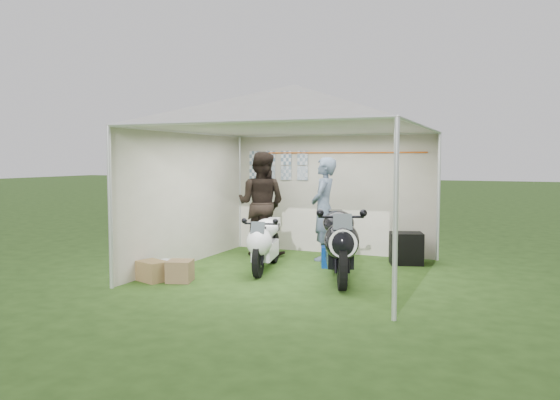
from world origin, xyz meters
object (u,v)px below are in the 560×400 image
at_px(crate_1, 180,271).
at_px(crate_2, 170,272).
at_px(motorcycle_black, 339,241).
at_px(crate_0, 168,270).
at_px(paddock_stand, 335,257).
at_px(motorcycle_white, 265,241).
at_px(crate_3, 152,271).
at_px(person_dark_jacket, 261,204).
at_px(canopy_tent, 295,112).
at_px(equipment_box, 406,248).
at_px(person_blue_jacket, 324,209).

relative_size(crate_1, crate_2, 1.20).
distance_m(motorcycle_black, crate_0, 2.65).
height_order(motorcycle_black, crate_0, motorcycle_black).
bearing_deg(crate_1, paddock_stand, 47.08).
height_order(motorcycle_white, crate_2, motorcycle_white).
relative_size(crate_2, crate_3, 0.66).
relative_size(person_dark_jacket, crate_1, 5.51).
bearing_deg(paddock_stand, canopy_tent, -126.42).
relative_size(motorcycle_black, crate_1, 5.86).
xyz_separation_m(paddock_stand, crate_3, (-2.23, -2.07, -0.02)).
height_order(canopy_tent, equipment_box, canopy_tent).
relative_size(person_blue_jacket, crate_1, 5.21).
bearing_deg(crate_1, motorcycle_white, 54.75).
distance_m(crate_1, crate_2, 0.22).
bearing_deg(person_dark_jacket, person_blue_jacket, 178.86).
distance_m(canopy_tent, person_dark_jacket, 2.30).
relative_size(motorcycle_white, paddock_stand, 3.77).
xyz_separation_m(motorcycle_black, crate_3, (-2.58, -1.14, -0.45)).
bearing_deg(person_dark_jacket, motorcycle_black, 141.06).
xyz_separation_m(crate_2, crate_3, (-0.20, -0.18, 0.04)).
bearing_deg(canopy_tent, crate_2, -141.21).
xyz_separation_m(motorcycle_white, crate_0, (-1.12, -1.13, -0.35)).
height_order(motorcycle_white, crate_0, motorcycle_white).
height_order(crate_0, crate_2, crate_0).
xyz_separation_m(canopy_tent, crate_3, (-1.75, -1.43, -2.42)).
bearing_deg(motorcycle_white, person_blue_jacket, 53.47).
relative_size(canopy_tent, equipment_box, 10.26).
relative_size(motorcycle_white, crate_0, 4.22).
bearing_deg(person_blue_jacket, canopy_tent, -6.67).
bearing_deg(equipment_box, motorcycle_white, -143.66).
distance_m(paddock_stand, crate_1, 2.67).
distance_m(person_blue_jacket, crate_2, 3.06).
height_order(canopy_tent, person_blue_jacket, canopy_tent).
distance_m(motorcycle_black, paddock_stand, 1.08).
bearing_deg(motorcycle_white, crate_3, -146.53).
bearing_deg(canopy_tent, motorcycle_white, -168.17).
height_order(person_blue_jacket, crate_3, person_blue_jacket).
relative_size(canopy_tent, crate_1, 15.84).
xyz_separation_m(equipment_box, crate_2, (-3.09, -2.63, -0.17)).
bearing_deg(motorcycle_white, person_dark_jacket, 104.23).
height_order(equipment_box, crate_3, equipment_box).
bearing_deg(crate_2, crate_0, 163.45).
relative_size(canopy_tent, paddock_stand, 12.19).
height_order(crate_2, crate_3, crate_3).
distance_m(motorcycle_black, crate_3, 2.85).
bearing_deg(person_dark_jacket, crate_0, 77.16).
height_order(person_dark_jacket, crate_0, person_dark_jacket).
height_order(paddock_stand, person_blue_jacket, person_blue_jacket).
bearing_deg(person_dark_jacket, paddock_stand, 159.35).
height_order(person_blue_jacket, crate_2, person_blue_jacket).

